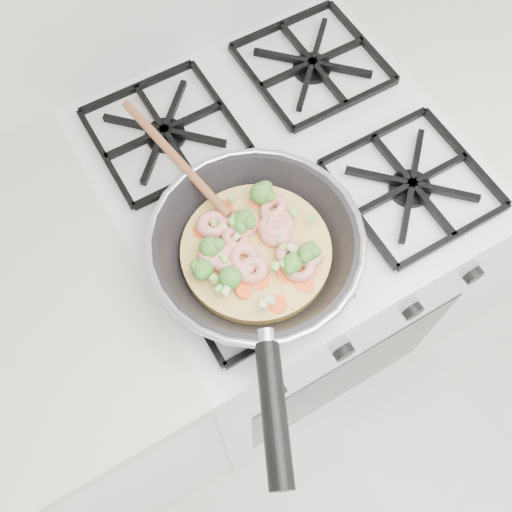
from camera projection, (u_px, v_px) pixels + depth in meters
stove at (277, 269)px, 1.39m from camera, size 0.60×0.60×0.92m
skillet at (256, 250)px, 0.86m from camera, size 0.32×0.61×0.09m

